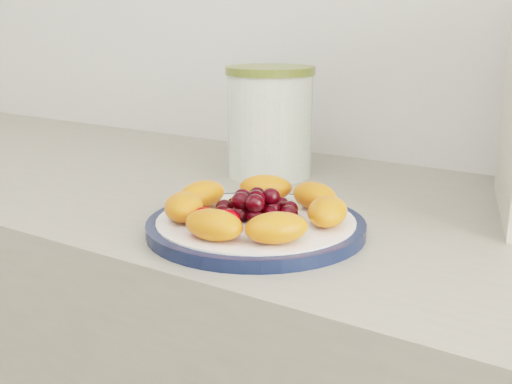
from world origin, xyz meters
The scene contains 5 objects.
plate_rim centered at (-0.05, 1.05, 0.91)m, with size 0.26×0.26×0.01m, color #0E1734.
plate_face centered at (-0.05, 1.05, 0.91)m, with size 0.23×0.23×0.02m, color white.
canister centered at (-0.19, 1.30, 0.98)m, with size 0.13×0.13×0.16m, color #426222.
canister_lid centered at (-0.19, 1.30, 1.07)m, with size 0.14×0.14×0.01m, color #5C672A.
fruit_plate centered at (-0.05, 1.05, 0.93)m, with size 0.22×0.22×0.04m.
Camera 1 is at (0.35, 0.45, 1.15)m, focal length 45.00 mm.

